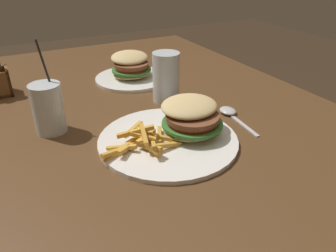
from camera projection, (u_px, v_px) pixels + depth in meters
name	position (u px, v px, depth m)	size (l,w,h in m)	color
dining_table	(108.00, 137.00, 0.92)	(1.20, 1.40, 0.73)	brown
meal_plate_near	(179.00, 129.00, 0.75)	(0.32, 0.32, 0.09)	white
beer_glass	(166.00, 79.00, 0.92)	(0.08, 0.08, 0.14)	silver
juice_glass	(49.00, 111.00, 0.77)	(0.07, 0.07, 0.21)	silver
spoon	(229.00, 112.00, 0.87)	(0.05, 0.16, 0.01)	silver
meal_plate_far	(131.00, 70.00, 1.09)	(0.24, 0.24, 0.10)	white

